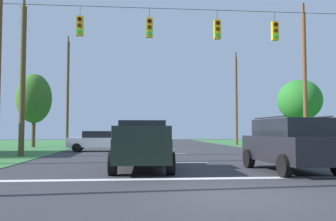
{
  "coord_description": "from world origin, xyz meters",
  "views": [
    {
      "loc": [
        -2.35,
        -8.55,
        1.53
      ],
      "look_at": [
        -0.63,
        9.74,
        2.55
      ],
      "focal_mm": 39.48,
      "sensor_mm": 36.0,
      "label": 1
    }
  ],
  "objects_px": {
    "utility_pole_mid_right": "(305,80)",
    "utility_pole_mid_left": "(23,77)",
    "suv_black": "(289,143)",
    "tree_roadside_right": "(300,100)",
    "tree_roadside_left": "(34,99)",
    "utility_pole_far_right": "(236,98)",
    "pickup_truck": "(142,145)",
    "overhead_signal_span": "(179,71)",
    "distant_car_crossing_white": "(98,141)",
    "utility_pole_far_left": "(68,91)"
  },
  "relations": [
    {
      "from": "pickup_truck",
      "to": "suv_black",
      "type": "height_order",
      "value": "suv_black"
    },
    {
      "from": "pickup_truck",
      "to": "utility_pole_mid_left",
      "type": "bearing_deg",
      "value": 131.44
    },
    {
      "from": "suv_black",
      "to": "tree_roadside_right",
      "type": "xyz_separation_m",
      "value": [
        8.12,
        16.42,
        3.04
      ]
    },
    {
      "from": "overhead_signal_span",
      "to": "distant_car_crossing_white",
      "type": "relative_size",
      "value": 4.01
    },
    {
      "from": "utility_pole_mid_right",
      "to": "utility_pole_mid_left",
      "type": "height_order",
      "value": "utility_pole_mid_right"
    },
    {
      "from": "utility_pole_far_left",
      "to": "tree_roadside_right",
      "type": "distance_m",
      "value": 22.14
    },
    {
      "from": "utility_pole_mid_left",
      "to": "tree_roadside_left",
      "type": "bearing_deg",
      "value": 101.7
    },
    {
      "from": "utility_pole_mid_right",
      "to": "tree_roadside_right",
      "type": "relative_size",
      "value": 1.75
    },
    {
      "from": "utility_pole_far_right",
      "to": "distant_car_crossing_white",
      "type": "bearing_deg",
      "value": -141.51
    },
    {
      "from": "suv_black",
      "to": "overhead_signal_span",
      "type": "bearing_deg",
      "value": 130.42
    },
    {
      "from": "tree_roadside_right",
      "to": "utility_pole_far_left",
      "type": "bearing_deg",
      "value": 158.81
    },
    {
      "from": "overhead_signal_span",
      "to": "distant_car_crossing_white",
      "type": "bearing_deg",
      "value": 114.97
    },
    {
      "from": "suv_black",
      "to": "utility_pole_far_right",
      "type": "bearing_deg",
      "value": 78.36
    },
    {
      "from": "utility_pole_far_right",
      "to": "utility_pole_mid_left",
      "type": "height_order",
      "value": "utility_pole_far_right"
    },
    {
      "from": "distant_car_crossing_white",
      "to": "utility_pole_mid_left",
      "type": "distance_m",
      "value": 7.89
    },
    {
      "from": "distant_car_crossing_white",
      "to": "utility_pole_mid_right",
      "type": "height_order",
      "value": "utility_pole_mid_right"
    },
    {
      "from": "suv_black",
      "to": "tree_roadside_left",
      "type": "xyz_separation_m",
      "value": [
        -15.09,
        21.87,
        3.48
      ]
    },
    {
      "from": "utility_pole_mid_left",
      "to": "tree_roadside_left",
      "type": "height_order",
      "value": "utility_pole_mid_left"
    },
    {
      "from": "distant_car_crossing_white",
      "to": "utility_pole_mid_left",
      "type": "bearing_deg",
      "value": -125.39
    },
    {
      "from": "utility_pole_far_right",
      "to": "tree_roadside_left",
      "type": "xyz_separation_m",
      "value": [
        -20.41,
        -3.93,
        -0.55
      ]
    },
    {
      "from": "utility_pole_far_left",
      "to": "utility_pole_mid_right",
      "type": "bearing_deg",
      "value": -37.78
    },
    {
      "from": "pickup_truck",
      "to": "utility_pole_mid_left",
      "type": "distance_m",
      "value": 11.2
    },
    {
      "from": "suv_black",
      "to": "tree_roadside_right",
      "type": "height_order",
      "value": "tree_roadside_right"
    },
    {
      "from": "pickup_truck",
      "to": "utility_pole_mid_right",
      "type": "height_order",
      "value": "utility_pole_mid_right"
    },
    {
      "from": "utility_pole_mid_right",
      "to": "utility_pole_far_right",
      "type": "xyz_separation_m",
      "value": [
        -0.35,
        15.46,
        0.1
      ]
    },
    {
      "from": "utility_pole_far_right",
      "to": "overhead_signal_span",
      "type": "bearing_deg",
      "value": -112.57
    },
    {
      "from": "utility_pole_mid_right",
      "to": "utility_pole_mid_left",
      "type": "xyz_separation_m",
      "value": [
        -18.14,
        -1.1,
        -0.22
      ]
    },
    {
      "from": "tree_roadside_left",
      "to": "tree_roadside_right",
      "type": "bearing_deg",
      "value": -13.22
    },
    {
      "from": "pickup_truck",
      "to": "utility_pole_far_left",
      "type": "distance_m",
      "value": 24.53
    },
    {
      "from": "utility_pole_far_right",
      "to": "tree_roadside_right",
      "type": "height_order",
      "value": "utility_pole_far_right"
    },
    {
      "from": "overhead_signal_span",
      "to": "utility_pole_far_right",
      "type": "height_order",
      "value": "utility_pole_far_right"
    },
    {
      "from": "overhead_signal_span",
      "to": "pickup_truck",
      "type": "relative_size",
      "value": 3.17
    },
    {
      "from": "utility_pole_mid_left",
      "to": "utility_pole_far_right",
      "type": "bearing_deg",
      "value": 42.95
    },
    {
      "from": "suv_black",
      "to": "utility_pole_far_left",
      "type": "distance_m",
      "value": 27.78
    },
    {
      "from": "pickup_truck",
      "to": "overhead_signal_span",
      "type": "bearing_deg",
      "value": 57.44
    },
    {
      "from": "overhead_signal_span",
      "to": "pickup_truck",
      "type": "bearing_deg",
      "value": -122.56
    },
    {
      "from": "utility_pole_mid_right",
      "to": "tree_roadside_right",
      "type": "xyz_separation_m",
      "value": [
        2.45,
        6.07,
        -0.89
      ]
    },
    {
      "from": "tree_roadside_right",
      "to": "pickup_truck",
      "type": "bearing_deg",
      "value": -132.1
    },
    {
      "from": "overhead_signal_span",
      "to": "tree_roadside_right",
      "type": "bearing_deg",
      "value": 45.95
    },
    {
      "from": "utility_pole_far_right",
      "to": "utility_pole_mid_left",
      "type": "bearing_deg",
      "value": -137.05
    },
    {
      "from": "suv_black",
      "to": "distant_car_crossing_white",
      "type": "distance_m",
      "value": 17.08
    },
    {
      "from": "pickup_truck",
      "to": "tree_roadside_left",
      "type": "relative_size",
      "value": 0.79
    },
    {
      "from": "pickup_truck",
      "to": "utility_pole_far_left",
      "type": "relative_size",
      "value": 0.49
    },
    {
      "from": "overhead_signal_span",
      "to": "tree_roadside_right",
      "type": "distance_m",
      "value": 16.91
    },
    {
      "from": "overhead_signal_span",
      "to": "tree_roadside_left",
      "type": "xyz_separation_m",
      "value": [
        -11.46,
        17.6,
        0.07
      ]
    },
    {
      "from": "suv_black",
      "to": "tree_roadside_left",
      "type": "relative_size",
      "value": 0.71
    },
    {
      "from": "utility_pole_mid_left",
      "to": "tree_roadside_left",
      "type": "relative_size",
      "value": 1.43
    },
    {
      "from": "distant_car_crossing_white",
      "to": "utility_pole_far_right",
      "type": "distance_m",
      "value": 18.21
    },
    {
      "from": "suv_black",
      "to": "utility_pole_far_right",
      "type": "relative_size",
      "value": 0.48
    },
    {
      "from": "pickup_truck",
      "to": "tree_roadside_left",
      "type": "height_order",
      "value": "tree_roadside_left"
    }
  ]
}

